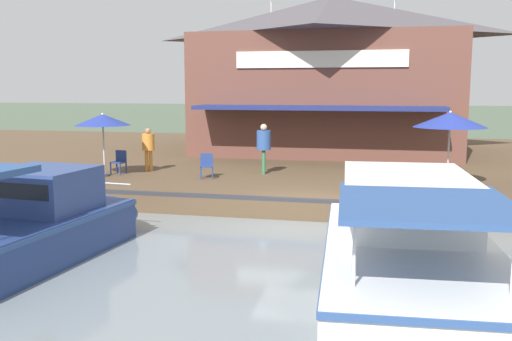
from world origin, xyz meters
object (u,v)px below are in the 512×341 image
patio_umbrella_by_entrance (450,120)px  tree_downstream_bank (246,75)px  patio_umbrella_mid_patio_right (103,120)px  person_near_entrance (148,144)px  motorboat_second_along (406,242)px  cafe_chair_mid_patio (207,164)px  waterfront_restaurant (330,73)px  cafe_chair_under_first_umbrella (119,161)px  motorboat_fourth_along (35,225)px  person_at_quay_edge (264,142)px

patio_umbrella_by_entrance → tree_downstream_bank: size_ratio=0.42×
patio_umbrella_mid_patio_right → person_near_entrance: (-1.50, 1.04, -0.98)m
motorboat_second_along → cafe_chair_mid_patio: bearing=-140.9°
cafe_chair_mid_patio → patio_umbrella_mid_patio_right: bearing=-84.1°
waterfront_restaurant → patio_umbrella_by_entrance: bearing=25.2°
waterfront_restaurant → cafe_chair_under_first_umbrella: size_ratio=14.89×
cafe_chair_under_first_umbrella → motorboat_second_along: (8.21, 9.89, -0.24)m
patio_umbrella_by_entrance → motorboat_fourth_along: (8.08, -9.35, -1.96)m
motorboat_fourth_along → patio_umbrella_by_entrance: bearing=130.9°
cafe_chair_under_first_umbrella → cafe_chair_mid_patio: bearing=85.9°
cafe_chair_under_first_umbrella → person_at_quay_edge: person_at_quay_edge is taller
waterfront_restaurant → cafe_chair_mid_patio: waterfront_restaurant is taller
patio_umbrella_by_entrance → person_at_quay_edge: (-1.39, -6.28, -0.97)m
motorboat_second_along → tree_downstream_bank: tree_downstream_bank is taller
cafe_chair_mid_patio → tree_downstream_bank: tree_downstream_bank is taller
person_at_quay_edge → motorboat_second_along: size_ratio=0.23×
cafe_chair_mid_patio → person_near_entrance: bearing=-112.9°
cafe_chair_under_first_umbrella → tree_downstream_bank: size_ratio=0.15×
person_near_entrance → motorboat_second_along: (9.08, 9.12, -0.77)m
cafe_chair_under_first_umbrella → motorboat_second_along: 12.86m
cafe_chair_mid_patio → motorboat_fourth_along: size_ratio=0.13×
tree_downstream_bank → motorboat_fourth_along: bearing=0.7°
patio_umbrella_mid_patio_right → motorboat_fourth_along: patio_umbrella_mid_patio_right is taller
waterfront_restaurant → motorboat_fourth_along: (18.14, -4.61, -3.68)m
patio_umbrella_mid_patio_right → tree_downstream_bank: 13.02m
person_near_entrance → motorboat_fourth_along: 9.30m
person_near_entrance → patio_umbrella_mid_patio_right: bearing=-34.9°
waterfront_restaurant → person_at_quay_edge: (8.66, -1.54, -2.68)m
patio_umbrella_by_entrance → cafe_chair_mid_patio: patio_umbrella_by_entrance is taller
patio_umbrella_by_entrance → cafe_chair_mid_patio: size_ratio=2.83×
tree_downstream_bank → motorboat_second_along: bearing=21.7°
patio_umbrella_mid_patio_right → cafe_chair_under_first_umbrella: patio_umbrella_mid_patio_right is taller
waterfront_restaurant → person_near_entrance: waterfront_restaurant is taller
cafe_chair_mid_patio → waterfront_restaurant: bearing=162.1°
motorboat_fourth_along → person_at_quay_edge: bearing=162.0°
cafe_chair_mid_patio → patio_umbrella_by_entrance: bearing=90.2°
patio_umbrella_by_entrance → motorboat_fourth_along: 12.51m
cafe_chair_mid_patio → person_near_entrance: (-1.12, -2.65, 0.54)m
waterfront_restaurant → patio_umbrella_by_entrance: (10.05, 4.74, -1.71)m
waterfront_restaurant → motorboat_fourth_along: 19.07m
patio_umbrella_mid_patio_right → patio_umbrella_by_entrance: 11.70m
cafe_chair_under_first_umbrella → person_at_quay_edge: size_ratio=0.47×
patio_umbrella_mid_patio_right → motorboat_fourth_along: (7.67, 2.35, -1.84)m
waterfront_restaurant → person_at_quay_edge: size_ratio=6.95×
patio_umbrella_by_entrance → motorboat_fourth_along: size_ratio=0.36×
cafe_chair_mid_patio → person_at_quay_edge: person_at_quay_edge is taller
cafe_chair_mid_patio → motorboat_fourth_along: (8.05, -1.34, -0.32)m
motorboat_second_along → motorboat_fourth_along: size_ratio=1.17×
cafe_chair_under_first_umbrella → motorboat_fourth_along: size_ratio=0.13×
person_at_quay_edge → motorboat_second_along: person_at_quay_edge is taller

